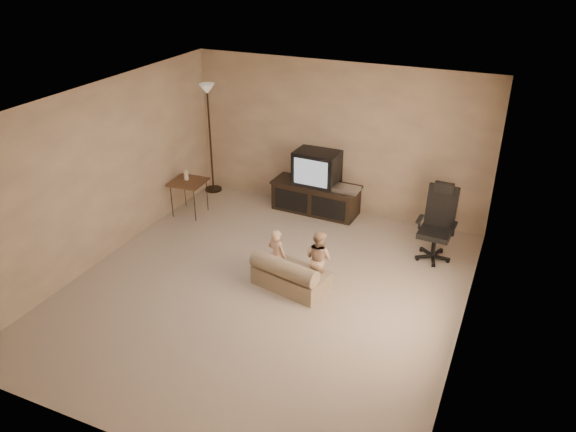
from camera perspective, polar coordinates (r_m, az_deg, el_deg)
name	(u,v)px	position (r m, az deg, el deg)	size (l,w,h in m)	color
floor	(265,290)	(7.53, -2.38, -7.51)	(5.50, 5.50, 0.00)	#C5B19D
room_shell	(262,185)	(6.79, -2.61, 3.14)	(5.50, 5.50, 5.50)	silver
tv_stand	(316,187)	(9.41, 2.90, 2.94)	(1.51, 0.61, 1.07)	black
office_chair	(436,232)	(8.33, 14.83, -1.61)	(0.55, 0.57, 1.12)	black
side_table	(188,182)	(9.41, -10.12, 3.42)	(0.57, 0.57, 0.80)	brown
floor_lamp	(209,114)	(9.98, -8.07, 10.18)	(0.31, 0.31, 1.97)	black
child_sofa	(289,275)	(7.46, 0.15, -6.04)	(1.07, 0.75, 0.48)	tan
toddler_left	(277,256)	(7.53, -1.13, -4.04)	(0.28, 0.20, 0.77)	#DEAE8B
toddler_right	(319,258)	(7.42, 3.16, -4.32)	(0.40, 0.22, 0.83)	#DEAE8B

